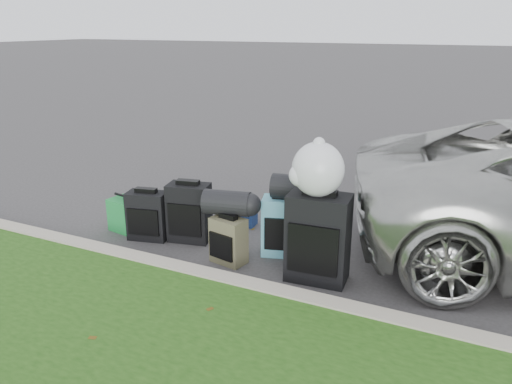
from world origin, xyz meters
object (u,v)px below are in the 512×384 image
at_px(suitcase_small_black, 148,216).
at_px(suitcase_large_black_left, 189,213).
at_px(suitcase_olive, 229,240).
at_px(suitcase_large_black_right, 318,238).
at_px(tote_green, 126,215).
at_px(suitcase_teal, 283,226).
at_px(tote_navy, 245,214).

relative_size(suitcase_small_black, suitcase_large_black_left, 0.84).
height_order(suitcase_large_black_left, suitcase_olive, suitcase_large_black_left).
xyz_separation_m(suitcase_large_black_right, tote_green, (-2.42, 0.17, -0.23)).
bearing_deg(suitcase_olive, suitcase_teal, 55.76).
bearing_deg(suitcase_teal, suitcase_small_black, 173.91).
bearing_deg(tote_green, suitcase_teal, 15.62).
xyz_separation_m(suitcase_olive, tote_navy, (-0.30, 0.96, -0.10)).
height_order(suitcase_teal, tote_green, suitcase_teal).
relative_size(suitcase_olive, suitcase_large_black_right, 0.56).
bearing_deg(suitcase_teal, tote_green, 169.49).
relative_size(suitcase_small_black, suitcase_olive, 1.15).
height_order(suitcase_large_black_left, tote_navy, suitcase_large_black_left).
bearing_deg(tote_green, suitcase_large_black_left, 15.30).
relative_size(suitcase_large_black_left, tote_navy, 2.39).
relative_size(tote_green, tote_navy, 1.40).
xyz_separation_m(suitcase_small_black, suitcase_large_black_right, (2.03, -0.09, 0.15)).
height_order(suitcase_small_black, tote_green, suitcase_small_black).
xyz_separation_m(suitcase_small_black, suitcase_large_black_left, (0.45, 0.16, 0.05)).
bearing_deg(suitcase_olive, tote_green, -176.94).
xyz_separation_m(suitcase_large_black_right, tote_navy, (-1.23, 0.92, -0.29)).
bearing_deg(suitcase_olive, tote_navy, 118.64).
distance_m(suitcase_teal, tote_green, 1.94).
distance_m(suitcase_large_black_left, suitcase_teal, 1.09).
xyz_separation_m(suitcase_small_black, suitcase_teal, (1.53, 0.28, 0.04)).
distance_m(suitcase_small_black, suitcase_olive, 1.12).
bearing_deg(tote_green, tote_navy, 41.72).
xyz_separation_m(suitcase_olive, suitcase_teal, (0.42, 0.42, 0.07)).
distance_m(suitcase_small_black, suitcase_large_black_left, 0.48).
distance_m(suitcase_small_black, suitcase_teal, 1.56).
height_order(suitcase_small_black, suitcase_large_black_left, suitcase_large_black_left).
bearing_deg(suitcase_large_black_right, suitcase_teal, 139.03).
bearing_deg(tote_navy, tote_green, -153.26).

